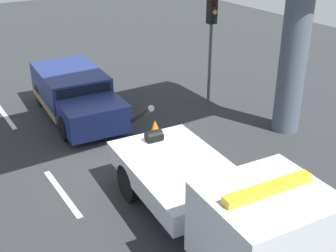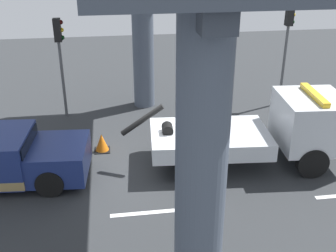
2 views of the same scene
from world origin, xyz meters
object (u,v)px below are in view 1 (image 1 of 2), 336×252
Objects in this scene: traffic_light_near at (212,29)px; traffic_cone_orange at (155,129)px; tow_truck_white at (222,202)px; towed_van_green at (75,95)px.

traffic_light_near is 6.31× the size of traffic_cone_orange.
traffic_light_near is at bearing 144.42° from tow_truck_white.
towed_van_green is 8.26× the size of traffic_cone_orange.
traffic_light_near is (-6.95, 4.97, 1.78)m from tow_truck_white.
towed_van_green is at bearing 179.58° from tow_truck_white.
traffic_cone_orange is (3.28, 1.50, -0.47)m from towed_van_green.
traffic_light_near is 4.58m from traffic_cone_orange.
traffic_cone_orange is (1.48, -3.41, -2.68)m from traffic_light_near.
tow_truck_white is at bearing -0.42° from towed_van_green.
towed_van_green is (-8.75, 0.06, -0.42)m from tow_truck_white.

